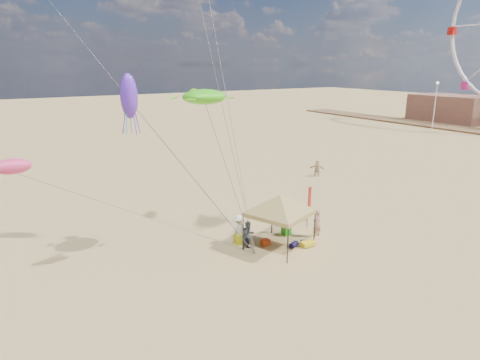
{
  "coord_description": "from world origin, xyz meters",
  "views": [
    {
      "loc": [
        -13.44,
        -18.45,
        11.05
      ],
      "look_at": [
        0.0,
        3.0,
        4.0
      ],
      "focal_mm": 31.09,
      "sensor_mm": 36.0,
      "label": 1
    }
  ],
  "objects_px": {
    "beach_cart": "(308,244)",
    "person_far_c": "(317,168)",
    "canopy_tent": "(280,197)",
    "person_near_b": "(248,235)",
    "cooler_blue": "(287,219)",
    "person_near_c": "(239,229)",
    "cooler_red": "(265,242)",
    "person_near_a": "(317,223)",
    "chair_yellow": "(239,239)",
    "feather_flag": "(309,200)",
    "lamp_north": "(436,97)",
    "chair_green": "(286,230)"
  },
  "relations": [
    {
      "from": "chair_green",
      "to": "beach_cart",
      "type": "bearing_deg",
      "value": -90.0
    },
    {
      "from": "lamp_north",
      "to": "chair_green",
      "type": "bearing_deg",
      "value": -155.12
    },
    {
      "from": "cooler_blue",
      "to": "person_near_a",
      "type": "xyz_separation_m",
      "value": [
        -0.0,
        -3.14,
        0.73
      ]
    },
    {
      "from": "feather_flag",
      "to": "person_near_a",
      "type": "bearing_deg",
      "value": -112.21
    },
    {
      "from": "person_far_c",
      "to": "canopy_tent",
      "type": "bearing_deg",
      "value": -94.08
    },
    {
      "from": "chair_yellow",
      "to": "person_near_c",
      "type": "xyz_separation_m",
      "value": [
        0.03,
        0.07,
        0.6
      ]
    },
    {
      "from": "person_far_c",
      "to": "lamp_north",
      "type": "distance_m",
      "value": 42.5
    },
    {
      "from": "person_near_a",
      "to": "lamp_north",
      "type": "distance_m",
      "value": 56.7
    },
    {
      "from": "feather_flag",
      "to": "chair_green",
      "type": "relative_size",
      "value": 4.27
    },
    {
      "from": "feather_flag",
      "to": "person_near_b",
      "type": "distance_m",
      "value": 5.72
    },
    {
      "from": "cooler_blue",
      "to": "chair_green",
      "type": "bearing_deg",
      "value": -129.78
    },
    {
      "from": "chair_yellow",
      "to": "lamp_north",
      "type": "relative_size",
      "value": 0.08
    },
    {
      "from": "cooler_red",
      "to": "chair_green",
      "type": "distance_m",
      "value": 2.25
    },
    {
      "from": "person_near_a",
      "to": "person_far_c",
      "type": "distance_m",
      "value": 15.69
    },
    {
      "from": "cooler_red",
      "to": "person_near_a",
      "type": "relative_size",
      "value": 0.29
    },
    {
      "from": "cooler_red",
      "to": "cooler_blue",
      "type": "height_order",
      "value": "same"
    },
    {
      "from": "cooler_blue",
      "to": "beach_cart",
      "type": "relative_size",
      "value": 0.6
    },
    {
      "from": "canopy_tent",
      "to": "person_near_c",
      "type": "bearing_deg",
      "value": 135.81
    },
    {
      "from": "chair_green",
      "to": "chair_yellow",
      "type": "height_order",
      "value": "same"
    },
    {
      "from": "chair_yellow",
      "to": "person_far_c",
      "type": "relative_size",
      "value": 0.41
    },
    {
      "from": "cooler_red",
      "to": "chair_yellow",
      "type": "height_order",
      "value": "chair_yellow"
    },
    {
      "from": "beach_cart",
      "to": "person_near_a",
      "type": "bearing_deg",
      "value": 30.76
    },
    {
      "from": "canopy_tent",
      "to": "chair_yellow",
      "type": "xyz_separation_m",
      "value": [
        -1.88,
        1.73,
        -2.97
      ]
    },
    {
      "from": "cooler_blue",
      "to": "person_near_a",
      "type": "relative_size",
      "value": 0.29
    },
    {
      "from": "person_near_c",
      "to": "lamp_north",
      "type": "distance_m",
      "value": 60.47
    },
    {
      "from": "cooler_red",
      "to": "person_far_c",
      "type": "distance_m",
      "value": 18.02
    },
    {
      "from": "chair_green",
      "to": "person_near_c",
      "type": "bearing_deg",
      "value": 171.06
    },
    {
      "from": "canopy_tent",
      "to": "feather_flag",
      "type": "distance_m",
      "value": 4.31
    },
    {
      "from": "beach_cart",
      "to": "person_near_c",
      "type": "distance_m",
      "value": 4.45
    },
    {
      "from": "beach_cart",
      "to": "person_far_c",
      "type": "height_order",
      "value": "person_far_c"
    },
    {
      "from": "lamp_north",
      "to": "person_near_b",
      "type": "bearing_deg",
      "value": -156.04
    },
    {
      "from": "cooler_red",
      "to": "lamp_north",
      "type": "distance_m",
      "value": 59.83
    },
    {
      "from": "chair_green",
      "to": "person_near_b",
      "type": "bearing_deg",
      "value": -171.83
    },
    {
      "from": "person_near_a",
      "to": "person_near_b",
      "type": "bearing_deg",
      "value": -14.24
    },
    {
      "from": "feather_flag",
      "to": "cooler_blue",
      "type": "relative_size",
      "value": 5.53
    },
    {
      "from": "chair_yellow",
      "to": "beach_cart",
      "type": "bearing_deg",
      "value": -37.47
    },
    {
      "from": "chair_yellow",
      "to": "lamp_north",
      "type": "bearing_deg",
      "value": 23.09
    },
    {
      "from": "person_far_c",
      "to": "person_near_c",
      "type": "bearing_deg",
      "value": -102.13
    },
    {
      "from": "chair_yellow",
      "to": "beach_cart",
      "type": "height_order",
      "value": "chair_yellow"
    },
    {
      "from": "feather_flag",
      "to": "chair_yellow",
      "type": "height_order",
      "value": "feather_flag"
    },
    {
      "from": "cooler_blue",
      "to": "lamp_north",
      "type": "height_order",
      "value": "lamp_north"
    },
    {
      "from": "feather_flag",
      "to": "chair_green",
      "type": "xyz_separation_m",
      "value": [
        -2.21,
        -0.32,
        -1.65
      ]
    },
    {
      "from": "person_near_b",
      "to": "person_near_c",
      "type": "xyz_separation_m",
      "value": [
        -0.08,
        1.02,
        0.06
      ]
    },
    {
      "from": "canopy_tent",
      "to": "beach_cart",
      "type": "xyz_separation_m",
      "value": [
        1.58,
        -0.92,
        -3.12
      ]
    },
    {
      "from": "cooler_red",
      "to": "person_near_a",
      "type": "bearing_deg",
      "value": -9.75
    },
    {
      "from": "feather_flag",
      "to": "lamp_north",
      "type": "height_order",
      "value": "lamp_north"
    },
    {
      "from": "cooler_blue",
      "to": "chair_green",
      "type": "relative_size",
      "value": 0.77
    },
    {
      "from": "person_near_b",
      "to": "chair_green",
      "type": "bearing_deg",
      "value": 2.82
    },
    {
      "from": "cooler_blue",
      "to": "person_near_c",
      "type": "distance_m",
      "value": 5.24
    },
    {
      "from": "canopy_tent",
      "to": "person_near_b",
      "type": "xyz_separation_m",
      "value": [
        -1.77,
        0.78,
        -2.43
      ]
    }
  ]
}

